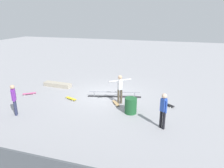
# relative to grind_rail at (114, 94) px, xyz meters

# --- Properties ---
(ground_plane) EXTENTS (60.00, 60.00, 0.00)m
(ground_plane) POSITION_rel_grind_rail_xyz_m (0.56, -0.17, -0.15)
(ground_plane) COLOR #9E9EA3
(grind_rail) EXTENTS (3.29, 1.02, 0.34)m
(grind_rail) POSITION_rel_grind_rail_xyz_m (0.00, 0.00, 0.00)
(grind_rail) COLOR black
(grind_rail) RESTS_ON ground_plane
(skate_ledge) EXTENTS (2.06, 0.62, 0.28)m
(skate_ledge) POSITION_rel_grind_rail_xyz_m (4.42, -0.68, -0.01)
(skate_ledge) COLOR #B2A893
(skate_ledge) RESTS_ON ground_plane
(skater_main) EXTENTS (1.11, 0.93, 1.70)m
(skater_main) POSITION_rel_grind_rail_xyz_m (-0.60, 0.90, 0.84)
(skater_main) COLOR brown
(skater_main) RESTS_ON ground_plane
(skateboard_main) EXTENTS (0.62, 0.77, 0.09)m
(skateboard_main) POSITION_rel_grind_rail_xyz_m (-0.41, 1.09, -0.07)
(skateboard_main) COLOR tan
(skateboard_main) RESTS_ON ground_plane
(bystander_blue_shirt) EXTENTS (0.35, 0.29, 1.69)m
(bystander_blue_shirt) POSITION_rel_grind_rail_xyz_m (-3.13, 3.02, 0.81)
(bystander_blue_shirt) COLOR black
(bystander_blue_shirt) RESTS_ON ground_plane
(bystander_purple_shirt) EXTENTS (0.27, 0.35, 1.62)m
(bystander_purple_shirt) POSITION_rel_grind_rail_xyz_m (4.12, 3.84, 0.77)
(bystander_purple_shirt) COLOR #2D3351
(bystander_purple_shirt) RESTS_ON ground_plane
(loose_skateboard_pink) EXTENTS (0.76, 0.64, 0.09)m
(loose_skateboard_pink) POSITION_rel_grind_rail_xyz_m (5.34, 1.24, -0.07)
(loose_skateboard_pink) COLOR #E05993
(loose_skateboard_pink) RESTS_ON ground_plane
(loose_skateboard_black) EXTENTS (0.77, 0.63, 0.09)m
(loose_skateboard_black) POSITION_rel_grind_rail_xyz_m (-3.27, 0.43, -0.07)
(loose_skateboard_black) COLOR black
(loose_skateboard_black) RESTS_ON ground_plane
(loose_skateboard_yellow) EXTENTS (0.82, 0.47, 0.09)m
(loose_skateboard_yellow) POSITION_rel_grind_rail_xyz_m (2.38, 1.21, -0.07)
(loose_skateboard_yellow) COLOR yellow
(loose_skateboard_yellow) RESTS_ON ground_plane
(trash_bin) EXTENTS (0.63, 0.63, 0.83)m
(trash_bin) POSITION_rel_grind_rail_xyz_m (-1.45, 1.92, 0.27)
(trash_bin) COLOR #1E592D
(trash_bin) RESTS_ON ground_plane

